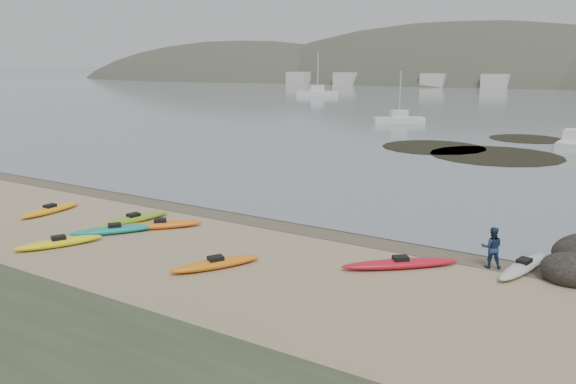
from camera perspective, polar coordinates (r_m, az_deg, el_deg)
The scene contains 6 objects.
ground at distance 26.71m, azimuth 0.00°, elevation -3.13°, with size 600.00×600.00×0.00m, color tan.
wet_sand at distance 26.47m, azimuth -0.34°, elevation -3.28°, with size 60.00×60.00×0.00m, color brown.
kayaks at distance 24.15m, azimuth -8.87°, elevation -4.66°, with size 22.95×10.85×0.34m.
person_east at distance 22.12m, azimuth 20.00°, elevation -5.32°, with size 0.76×0.59×1.57m, color navy.
kelp_mats at distance 51.94m, azimuth 19.05°, elevation 4.16°, with size 15.42×20.78×0.04m.
moored_boats at distance 100.33m, azimuth 21.94°, elevation 8.22°, with size 94.13×84.42×1.28m.
Camera 1 is at (13.48, -21.82, 7.48)m, focal length 35.00 mm.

